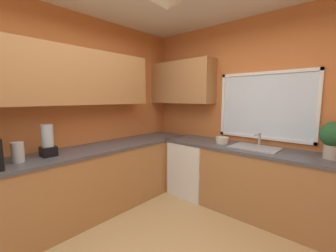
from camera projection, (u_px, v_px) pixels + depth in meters
name	position (u px, v px, depth m)	size (l,w,h in m)	color
room_shell	(169.00, 74.00, 2.15)	(3.67, 3.88, 2.72)	#D17238
counter_run_left	(82.00, 184.00, 2.74)	(0.65, 3.49, 0.89)	#AD7542
counter_run_back	(259.00, 182.00, 2.80)	(2.76, 0.65, 0.89)	#AD7542
dishwasher	(193.00, 168.00, 3.45)	(0.60, 0.60, 0.84)	white
kettle	(18.00, 152.00, 2.17)	(0.11, 0.11, 0.21)	#B7B7BC
sink_assembly	(255.00, 147.00, 2.80)	(0.58, 0.40, 0.19)	#9EA0A5
potted_plant	(334.00, 137.00, 2.28)	(0.27, 0.27, 0.40)	#B2A899
bowl	(222.00, 140.00, 3.10)	(0.18, 0.18, 0.09)	beige
blender_appliance	(48.00, 142.00, 2.39)	(0.15, 0.15, 0.36)	black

